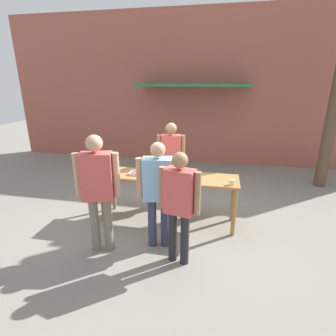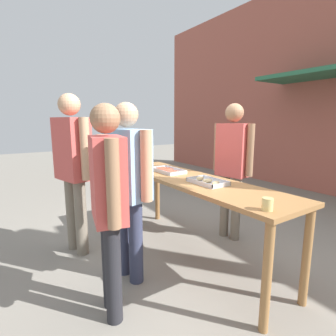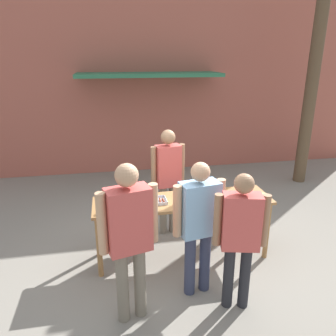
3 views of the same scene
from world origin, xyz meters
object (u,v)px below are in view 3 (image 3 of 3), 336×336
at_px(beer_cup, 264,197).
at_px(person_customer_holding_hotdog, 129,231).
at_px(condiment_jar_mustard, 102,210).
at_px(person_customer_with_cup, 240,232).
at_px(food_tray_sausages, 149,202).
at_px(utility_pole, 315,65).
at_px(person_server_behind_table, 168,173).
at_px(condiment_jar_ketchup, 110,210).
at_px(person_customer_waiting_in_line, 199,219).
at_px(food_tray_buns, 201,197).

height_order(beer_cup, person_customer_holding_hotdog, person_customer_holding_hotdog).
bearing_deg(condiment_jar_mustard, person_customer_with_cup, -31.20).
relative_size(food_tray_sausages, utility_pole, 0.09).
xyz_separation_m(food_tray_sausages, person_server_behind_table, (0.40, 0.72, 0.14)).
bearing_deg(person_customer_holding_hotdog, food_tray_sausages, -122.53).
bearing_deg(person_customer_holding_hotdog, beer_cup, -170.46).
relative_size(condiment_jar_mustard, person_server_behind_table, 0.04).
bearing_deg(condiment_jar_ketchup, person_customer_waiting_in_line, -29.11).
relative_size(food_tray_buns, person_server_behind_table, 0.23).
bearing_deg(condiment_jar_ketchup, beer_cup, 0.18).
relative_size(food_tray_buns, condiment_jar_mustard, 5.14).
height_order(food_tray_sausages, person_customer_with_cup, person_customer_with_cup).
relative_size(food_tray_sausages, food_tray_buns, 1.15).
bearing_deg(person_customer_with_cup, person_customer_holding_hotdog, 10.64).
distance_m(condiment_jar_ketchup, person_server_behind_table, 1.31).
height_order(food_tray_sausages, food_tray_buns, food_tray_buns).
relative_size(beer_cup, person_customer_with_cup, 0.06).
bearing_deg(condiment_jar_mustard, person_server_behind_table, 41.93).
bearing_deg(person_customer_with_cup, food_tray_sausages, -39.19).
bearing_deg(food_tray_sausages, person_customer_holding_hotdog, -108.01).
bearing_deg(beer_cup, food_tray_sausages, 172.93).
height_order(food_tray_buns, person_server_behind_table, person_server_behind_table).
xyz_separation_m(food_tray_sausages, utility_pole, (3.88, 2.50, 1.70)).
bearing_deg(food_tray_buns, beer_cup, -13.03).
bearing_deg(food_tray_buns, person_customer_with_cup, -83.62).
bearing_deg(person_customer_waiting_in_line, person_customer_with_cup, 127.66).
bearing_deg(person_customer_holding_hotdog, food_tray_buns, -150.18).
distance_m(condiment_jar_mustard, person_customer_with_cup, 1.74).
bearing_deg(person_customer_waiting_in_line, person_server_behind_table, -97.21).
height_order(condiment_jar_mustard, person_customer_waiting_in_line, person_customer_waiting_in_line).
relative_size(condiment_jar_mustard, condiment_jar_ketchup, 1.00).
relative_size(food_tray_sausages, beer_cup, 5.04).
distance_m(person_server_behind_table, utility_pole, 4.21).
distance_m(person_server_behind_table, person_customer_waiting_in_line, 1.49).
distance_m(food_tray_sausages, person_customer_waiting_in_line, 0.91).
bearing_deg(person_customer_holding_hotdog, person_customer_waiting_in_line, -175.43).
bearing_deg(condiment_jar_ketchup, food_tray_buns, 9.07).
height_order(person_customer_with_cup, utility_pole, utility_pole).
bearing_deg(person_server_behind_table, condiment_jar_ketchup, -145.72).
distance_m(person_customer_with_cup, person_customer_waiting_in_line, 0.50).
height_order(condiment_jar_mustard, person_customer_holding_hotdog, person_customer_holding_hotdog).
height_order(person_server_behind_table, person_customer_waiting_in_line, person_server_behind_table).
height_order(food_tray_sausages, person_customer_holding_hotdog, person_customer_holding_hotdog).
xyz_separation_m(person_server_behind_table, person_customer_waiting_in_line, (0.09, -1.49, -0.05)).
bearing_deg(condiment_jar_ketchup, person_customer_with_cup, -32.90).
xyz_separation_m(condiment_jar_ketchup, person_customer_holding_hotdog, (0.19, -0.85, 0.15)).
xyz_separation_m(condiment_jar_mustard, person_server_behind_table, (1.02, 0.92, 0.11)).
distance_m(beer_cup, person_customer_with_cup, 1.16).
height_order(food_tray_sausages, condiment_jar_mustard, condiment_jar_mustard).
bearing_deg(person_customer_waiting_in_line, utility_pole, -146.71).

